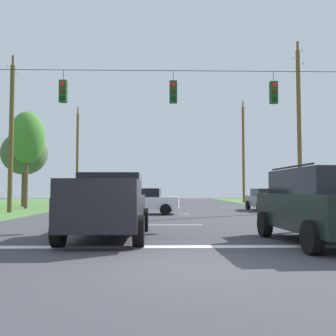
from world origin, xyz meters
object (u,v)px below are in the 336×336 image
distant_car_crossing_white (143,201)px  utility_pole_far_left (77,156)px  overhead_signal_span (174,133)px  pickup_truck (109,205)px  utility_pole_mid_left (11,136)px  suv_black (321,204)px  tree_roadside_right (27,138)px  utility_pole_far_right (243,153)px  distant_car_oncoming (266,199)px  utility_pole_mid_right (299,125)px  tree_roadside_far_right (24,153)px

distant_car_crossing_white → utility_pole_far_left: 21.35m
overhead_signal_span → pickup_truck: 5.73m
pickup_truck → utility_pole_mid_left: size_ratio=0.54×
utility_pole_mid_left → suv_black: bearing=-45.9°
pickup_truck → suv_black: (5.80, -1.53, 0.09)m
utility_pole_far_left → tree_roadside_right: utility_pole_far_left is taller
distant_car_crossing_white → pickup_truck: bearing=-92.7°
utility_pole_far_right → utility_pole_mid_left: bearing=-136.1°
overhead_signal_span → tree_roadside_right: bearing=129.3°
pickup_truck → distant_car_oncoming: (8.93, 14.88, -0.18)m
pickup_truck → suv_black: bearing=-14.8°
overhead_signal_span → utility_pole_far_left: utility_pole_far_left is taller
suv_black → utility_pole_far_right: 32.70m
suv_black → utility_pole_far_left: utility_pole_far_left is taller
suv_black → pickup_truck: bearing=165.2°
utility_pole_far_left → overhead_signal_span: bearing=-69.7°
pickup_truck → tree_roadside_right: 20.01m
pickup_truck → utility_pole_mid_left: 15.27m
overhead_signal_span → utility_pole_mid_left: size_ratio=1.72×
distant_car_crossing_white → utility_pole_far_left: (-8.05, 19.29, 4.33)m
overhead_signal_span → utility_pole_mid_right: size_ratio=1.52×
distant_car_crossing_white → utility_pole_far_left: utility_pole_far_left is taller
suv_black → utility_pole_far_right: (5.04, 32.00, 4.46)m
pickup_truck → utility_pole_far_right: size_ratio=0.48×
pickup_truck → tree_roadside_far_right: 23.29m
utility_pole_mid_left → tree_roadside_far_right: utility_pole_mid_left is taller
tree_roadside_far_right → distant_car_crossing_white: bearing=-42.6°
utility_pole_far_left → utility_pole_far_right: bearing=-0.1°
distant_car_crossing_white → utility_pole_far_right: bearing=61.9°
utility_pole_far_left → tree_roadside_far_right: (-2.37, -9.70, -0.62)m
overhead_signal_span → pickup_truck: overhead_signal_span is taller
suv_black → utility_pole_mid_right: 16.07m
utility_pole_far_left → tree_roadside_far_right: bearing=-103.7°
distant_car_oncoming → tree_roadside_right: (-17.49, 2.66, 4.59)m
utility_pole_far_right → tree_roadside_right: (-19.40, -12.93, -0.14)m
pickup_truck → distant_car_oncoming: bearing=59.0°
utility_pole_far_right → overhead_signal_span: bearing=-108.5°
pickup_truck → tree_roadside_right: (-8.56, 17.54, 4.42)m
tree_roadside_right → utility_pole_mid_left: bearing=-81.6°
tree_roadside_right → suv_black: bearing=-53.0°
suv_black → utility_pole_mid_right: utility_pole_mid_right is taller
utility_pole_far_right → utility_pole_far_left: 18.36m
overhead_signal_span → distant_car_crossing_white: bearing=103.4°
distant_car_oncoming → utility_pole_far_right: size_ratio=0.38×
pickup_truck → utility_pole_far_right: (10.84, 30.47, 4.55)m
overhead_signal_span → distant_car_oncoming: size_ratio=3.94×
suv_black → utility_pole_mid_left: utility_pole_mid_left is taller
utility_pole_far_right → distant_car_crossing_white: bearing=-118.1°
utility_pole_mid_left → utility_pole_far_left: utility_pole_far_left is taller
pickup_truck → overhead_signal_span: bearing=64.4°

